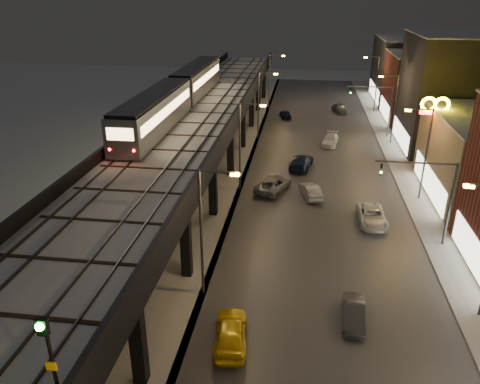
{
  "coord_description": "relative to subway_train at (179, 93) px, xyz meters",
  "views": [
    {
      "loc": [
        5.37,
        -12.73,
        18.97
      ],
      "look_at": [
        0.97,
        19.01,
        5.0
      ],
      "focal_mm": 35.0,
      "sensor_mm": 36.0,
      "label": 1
    }
  ],
  "objects": [
    {
      "name": "car_mid_dark",
      "position": [
        13.89,
        0.17,
        -7.59
      ],
      "size": [
        3.04,
        5.53,
        1.52
      ],
      "primitive_type": "imported",
      "rotation": [
        0.0,
        0.0,
        2.96
      ],
      "color": "black",
      "rests_on": "ground"
    },
    {
      "name": "sign_mcdonalds",
      "position": [
        26.5,
        -3.35,
        -0.8
      ],
      "size": [
        2.78,
        0.41,
        9.39
      ],
      "color": "#38383A",
      "rests_on": "ground"
    },
    {
      "name": "building_d",
      "position": [
        32.49,
        10.2,
        -1.27
      ],
      "size": [
        12.2,
        13.2,
        14.16
      ],
      "color": "black",
      "rests_on": "ground"
    },
    {
      "name": "streetlight_right_2",
      "position": [
        25.23,
        -6.8,
        -3.11
      ],
      "size": [
        2.56,
        0.28,
        9.0
      ],
      "color": "#38383A",
      "rests_on": "ground"
    },
    {
      "name": "sidewalk_right",
      "position": [
        26.0,
        -2.8,
        -8.28
      ],
      "size": [
        4.0,
        120.0,
        0.14
      ],
      "primitive_type": "cube",
      "color": "#9FA1A8",
      "rests_on": "ground"
    },
    {
      "name": "streetlight_left_3",
      "position": [
        8.07,
        11.2,
        -3.11
      ],
      "size": [
        2.57,
        0.28,
        9.0
      ],
      "color": "#38383A",
      "rests_on": "ground"
    },
    {
      "name": "car_near_white",
      "position": [
        14.93,
        -7.81,
        -7.68
      ],
      "size": [
        2.5,
        4.28,
        1.33
      ],
      "primitive_type": "imported",
      "rotation": [
        0.0,
        0.0,
        3.43
      ],
      "color": "#979CAC",
      "rests_on": "ground"
    },
    {
      "name": "streetlight_right_4",
      "position": [
        25.23,
        29.2,
        -3.11
      ],
      "size": [
        2.56,
        0.28,
        9.0
      ],
      "color": "#38383A",
      "rests_on": "ground"
    },
    {
      "name": "streetlight_left_2",
      "position": [
        8.07,
        -6.8,
        -3.11
      ],
      "size": [
        2.57,
        0.28,
        9.0
      ],
      "color": "#38383A",
      "rests_on": "ground"
    },
    {
      "name": "subway_train",
      "position": [
        0.0,
        0.0,
        0.0
      ],
      "size": [
        2.91,
        35.22,
        3.48
      ],
      "color": "gray",
      "rests_on": "viaduct_trackbed"
    },
    {
      "name": "elevated_viaduct",
      "position": [
        2.5,
        -5.96,
        -2.73
      ],
      "size": [
        9.0,
        100.0,
        6.3
      ],
      "color": "black",
      "rests_on": "ground"
    },
    {
      "name": "under_viaduct_pavement",
      "position": [
        2.5,
        -2.8,
        -8.32
      ],
      "size": [
        11.0,
        120.0,
        0.06
      ],
      "primitive_type": "cube",
      "color": "#9FA1A8",
      "rests_on": "ground"
    },
    {
      "name": "traffic_light_rig_b",
      "position": [
        24.34,
        14.2,
        -3.85
      ],
      "size": [
        6.1,
        0.34,
        7.0
      ],
      "color": "#38383A",
      "rests_on": "ground"
    },
    {
      "name": "car_mid_silver",
      "position": [
        11.22,
        -6.73,
        -7.61
      ],
      "size": [
        3.98,
        5.81,
        1.48
      ],
      "primitive_type": "imported",
      "rotation": [
        0.0,
        0.0,
        2.82
      ],
      "color": "gray",
      "rests_on": "ground"
    },
    {
      "name": "building_f",
      "position": [
        32.49,
        38.2,
        -2.77
      ],
      "size": [
        12.2,
        16.2,
        11.16
      ],
      "color": "#272729",
      "rests_on": "ground"
    },
    {
      "name": "car_onc_white",
      "position": [
        17.56,
        9.52,
        -7.68
      ],
      "size": [
        2.57,
        4.82,
        1.33
      ],
      "primitive_type": "imported",
      "rotation": [
        0.0,
        0.0,
        -0.16
      ],
      "color": "white",
      "rests_on": "ground"
    },
    {
      "name": "traffic_light_rig_a",
      "position": [
        24.34,
        -15.8,
        -3.85
      ],
      "size": [
        6.1,
        0.34,
        7.0
      ],
      "color": "#38383A",
      "rests_on": "ground"
    },
    {
      "name": "rail_signal",
      "position": [
        6.4,
        -40.11,
        0.59
      ],
      "size": [
        0.38,
        0.45,
        3.26
      ],
      "color": "black",
      "rests_on": "viaduct_trackbed"
    },
    {
      "name": "car_taxi",
      "position": [
        10.4,
        -29.37,
        -7.57
      ],
      "size": [
        2.33,
        4.71,
        1.55
      ],
      "primitive_type": "imported",
      "rotation": [
        0.0,
        0.0,
        3.26
      ],
      "color": "yellow",
      "rests_on": "ground"
    },
    {
      "name": "streetlight_left_4",
      "position": [
        8.07,
        29.2,
        -3.11
      ],
      "size": [
        2.57,
        0.28,
        9.0
      ],
      "color": "#38383A",
      "rests_on": "ground"
    },
    {
      "name": "streetlight_left_1",
      "position": [
        8.07,
        -24.8,
        -3.11
      ],
      "size": [
        2.57,
        0.28,
        9.0
      ],
      "color": "#38383A",
      "rests_on": "ground"
    },
    {
      "name": "road_surface",
      "position": [
        16.0,
        -2.8,
        -8.32
      ],
      "size": [
        17.0,
        120.0,
        0.06
      ],
      "primitive_type": "cube",
      "color": "#46474D",
      "rests_on": "ground"
    },
    {
      "name": "viaduct_parapet_streetside",
      "position": [
        6.85,
        -5.8,
        -1.5
      ],
      "size": [
        0.3,
        100.0,
        1.1
      ],
      "primitive_type": "cube",
      "color": "black",
      "rests_on": "elevated_viaduct"
    },
    {
      "name": "car_onc_silver",
      "position": [
        17.57,
        -26.5,
        -7.73
      ],
      "size": [
        1.52,
        3.83,
        1.24
      ],
      "primitive_type": "imported",
      "rotation": [
        0.0,
        0.0,
        -0.06
      ],
      "color": "#36383F",
      "rests_on": "ground"
    },
    {
      "name": "car_far_white",
      "position": [
        11.0,
        22.86,
        -7.73
      ],
      "size": [
        2.22,
        3.85,
        1.23
      ],
      "primitive_type": "imported",
      "rotation": [
        0.0,
        0.0,
        3.37
      ],
      "color": "black",
      "rests_on": "ground"
    },
    {
      "name": "car_onc_red",
      "position": [
        19.74,
        27.45,
        -7.62
      ],
      "size": [
        2.8,
        4.57,
        1.45
      ],
      "primitive_type": "imported",
      "rotation": [
        0.0,
        0.0,
        0.27
      ],
      "color": "slate",
      "rests_on": "ground"
    },
    {
      "name": "building_e",
      "position": [
        32.49,
        24.2,
        -3.27
      ],
      "size": [
        12.2,
        12.2,
        10.16
      ],
      "color": "maroon",
      "rests_on": "ground"
    },
    {
      "name": "viaduct_parapet_far",
      "position": [
        -1.85,
        -5.8,
        -1.5
      ],
      "size": [
        0.3,
        100.0,
        1.1
      ],
      "primitive_type": "cube",
      "color": "black",
      "rests_on": "elevated_viaduct"
    },
    {
      "name": "viaduct_trackbed",
      "position": [
        2.49,
        -5.83,
        -1.96
      ],
      "size": [
        8.4,
        100.0,
        0.32
      ],
      "color": "#B2B7C1",
      "rests_on": "elevated_viaduct"
    },
    {
      "name": "car_onc_dark",
      "position": [
        20.26,
        -12.71,
        -7.67
      ],
      "size": [
        2.39,
        4.95,
        1.36
      ],
      "primitive_type": "imported",
      "rotation": [
        0.0,
        0.0,
        0.03
      ],
      "color": "white",
      "rests_on": "ground"
    },
    {
      "name": "streetlight_right_3",
      "position": [
        25.23,
        11.2,
        -3.11
      ],
      "size": [
        2.56,
        0.28,
        9.0
      ],
      "color": "#38383A",
      "rests_on": "ground"
    }
  ]
}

